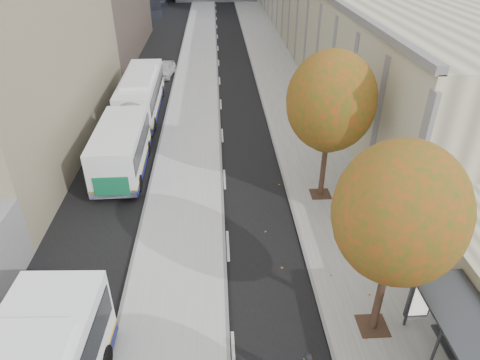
{
  "coord_description": "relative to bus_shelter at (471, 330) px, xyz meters",
  "views": [
    {
      "loc": [
        -1.97,
        2.51,
        13.06
      ],
      "look_at": [
        -0.98,
        19.79,
        2.5
      ],
      "focal_mm": 32.0,
      "sensor_mm": 36.0,
      "label": 1
    }
  ],
  "objects": [
    {
      "name": "tree_c",
      "position": [
        -2.09,
        2.04,
        3.06
      ],
      "size": [
        4.2,
        4.2,
        7.28
      ],
      "color": "black",
      "rests_on": "sidewalk"
    },
    {
      "name": "distant_car",
      "position": [
        -12.66,
        32.79,
        -1.5
      ],
      "size": [
        2.17,
        4.22,
        1.37
      ],
      "primitive_type": "imported",
      "rotation": [
        0.0,
        0.0,
        -0.14
      ],
      "color": "silver",
      "rests_on": "ground"
    },
    {
      "name": "bus_far",
      "position": [
        -13.41,
        19.59,
        -0.59
      ],
      "size": [
        2.81,
        17.56,
        2.92
      ],
      "rotation": [
        0.0,
        0.0,
        0.01
      ],
      "color": "white",
      "rests_on": "ground"
    },
    {
      "name": "bus_platform",
      "position": [
        -9.56,
        24.04,
        -2.11
      ],
      "size": [
        4.25,
        150.0,
        0.15
      ],
      "primitive_type": "cube",
      "color": "#AFAFAF",
      "rests_on": "ground"
    },
    {
      "name": "sidewalk",
      "position": [
        -1.56,
        24.04,
        -2.15
      ],
      "size": [
        4.75,
        150.0,
        0.08
      ],
      "primitive_type": "cube",
      "color": "gray",
      "rests_on": "ground"
    },
    {
      "name": "bus_shelter",
      "position": [
        0.0,
        0.0,
        0.0
      ],
      "size": [
        1.9,
        4.4,
        2.53
      ],
      "color": "#383A3F",
      "rests_on": "sidewalk"
    },
    {
      "name": "tree_d",
      "position": [
        -2.09,
        11.04,
        3.28
      ],
      "size": [
        4.4,
        4.4,
        7.6
      ],
      "color": "black",
      "rests_on": "sidewalk"
    }
  ]
}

